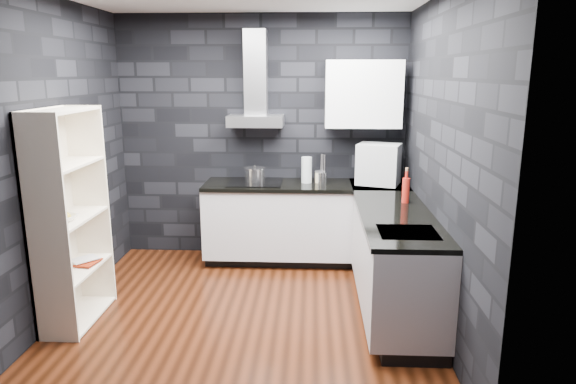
# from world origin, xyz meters

# --- Properties ---
(ground) EXTENTS (3.20, 3.20, 0.00)m
(ground) POSITION_xyz_m (0.00, 0.00, 0.00)
(ground) COLOR #411B0C
(wall_back) EXTENTS (3.20, 0.05, 2.70)m
(wall_back) POSITION_xyz_m (0.00, 1.62, 1.35)
(wall_back) COLOR black
(wall_back) RESTS_ON ground
(wall_front) EXTENTS (3.20, 0.05, 2.70)m
(wall_front) POSITION_xyz_m (0.00, -1.62, 1.35)
(wall_front) COLOR black
(wall_front) RESTS_ON ground
(wall_left) EXTENTS (0.05, 3.20, 2.70)m
(wall_left) POSITION_xyz_m (-1.62, 0.00, 1.35)
(wall_left) COLOR black
(wall_left) RESTS_ON ground
(wall_right) EXTENTS (0.05, 3.20, 2.70)m
(wall_right) POSITION_xyz_m (1.62, 0.00, 1.35)
(wall_right) COLOR black
(wall_right) RESTS_ON ground
(toekick_back) EXTENTS (2.18, 0.50, 0.10)m
(toekick_back) POSITION_xyz_m (0.50, 1.34, 0.05)
(toekick_back) COLOR black
(toekick_back) RESTS_ON ground
(toekick_right) EXTENTS (0.50, 1.78, 0.10)m
(toekick_right) POSITION_xyz_m (1.34, 0.10, 0.05)
(toekick_right) COLOR black
(toekick_right) RESTS_ON ground
(counter_back_cab) EXTENTS (2.20, 0.60, 0.76)m
(counter_back_cab) POSITION_xyz_m (0.50, 1.30, 0.48)
(counter_back_cab) COLOR silver
(counter_back_cab) RESTS_ON ground
(counter_right_cab) EXTENTS (0.60, 1.80, 0.76)m
(counter_right_cab) POSITION_xyz_m (1.30, 0.10, 0.48)
(counter_right_cab) COLOR silver
(counter_right_cab) RESTS_ON ground
(counter_back_top) EXTENTS (2.20, 0.62, 0.04)m
(counter_back_top) POSITION_xyz_m (0.50, 1.29, 0.88)
(counter_back_top) COLOR black
(counter_back_top) RESTS_ON counter_back_cab
(counter_right_top) EXTENTS (0.62, 1.80, 0.04)m
(counter_right_top) POSITION_xyz_m (1.29, 0.10, 0.88)
(counter_right_top) COLOR black
(counter_right_top) RESTS_ON counter_right_cab
(counter_corner_top) EXTENTS (0.62, 0.62, 0.04)m
(counter_corner_top) POSITION_xyz_m (1.30, 1.30, 0.88)
(counter_corner_top) COLOR black
(counter_corner_top) RESTS_ON counter_right_cab
(hood_body) EXTENTS (0.60, 0.34, 0.12)m
(hood_body) POSITION_xyz_m (-0.05, 1.43, 1.56)
(hood_body) COLOR #AEAEB3
(hood_body) RESTS_ON wall_back
(hood_chimney) EXTENTS (0.24, 0.20, 0.90)m
(hood_chimney) POSITION_xyz_m (-0.05, 1.50, 2.07)
(hood_chimney) COLOR #AEAEB3
(hood_chimney) RESTS_ON hood_body
(upper_cabinet) EXTENTS (0.80, 0.35, 0.70)m
(upper_cabinet) POSITION_xyz_m (1.10, 1.43, 1.85)
(upper_cabinet) COLOR white
(upper_cabinet) RESTS_ON wall_back
(cooktop) EXTENTS (0.58, 0.50, 0.01)m
(cooktop) POSITION_xyz_m (-0.05, 1.30, 0.91)
(cooktop) COLOR black
(cooktop) RESTS_ON counter_back_top
(sink_rim) EXTENTS (0.44, 0.40, 0.01)m
(sink_rim) POSITION_xyz_m (1.30, -0.40, 0.89)
(sink_rim) COLOR #AEAEB3
(sink_rim) RESTS_ON counter_right_top
(pot) EXTENTS (0.25, 0.25, 0.13)m
(pot) POSITION_xyz_m (-0.06, 1.35, 0.98)
(pot) COLOR #BCBCC0
(pot) RESTS_ON cooktop
(glass_vase) EXTENTS (0.15, 0.15, 0.28)m
(glass_vase) POSITION_xyz_m (0.51, 1.34, 1.04)
(glass_vase) COLOR silver
(glass_vase) RESTS_ON counter_back_top
(storage_jar) EXTENTS (0.11, 0.11, 0.11)m
(storage_jar) POSITION_xyz_m (0.65, 1.35, 0.96)
(storage_jar) COLOR beige
(storage_jar) RESTS_ON counter_back_top
(utensil_crock) EXTENTS (0.11, 0.11, 0.12)m
(utensil_crock) POSITION_xyz_m (0.68, 1.30, 0.96)
(utensil_crock) COLOR #BCBCC0
(utensil_crock) RESTS_ON counter_back_top
(appliance_garage) EXTENTS (0.51, 0.45, 0.43)m
(appliance_garage) POSITION_xyz_m (1.27, 1.27, 1.12)
(appliance_garage) COLOR silver
(appliance_garage) RESTS_ON counter_back_top
(red_bottle) EXTENTS (0.08, 0.08, 0.23)m
(red_bottle) POSITION_xyz_m (1.43, 0.50, 1.01)
(red_bottle) COLOR red
(red_bottle) RESTS_ON counter_right_top
(bookshelf) EXTENTS (0.50, 0.85, 1.80)m
(bookshelf) POSITION_xyz_m (-1.42, -0.17, 0.90)
(bookshelf) COLOR white
(bookshelf) RESTS_ON ground
(fruit_bowl) EXTENTS (0.26, 0.26, 0.05)m
(fruit_bowl) POSITION_xyz_m (-1.42, -0.29, 0.94)
(fruit_bowl) COLOR white
(fruit_bowl) RESTS_ON bookshelf
(book_red) EXTENTS (0.16, 0.05, 0.22)m
(book_red) POSITION_xyz_m (-1.43, -0.05, 0.57)
(book_red) COLOR maroon
(book_red) RESTS_ON bookshelf
(book_second) EXTENTS (0.13, 0.12, 0.22)m
(book_second) POSITION_xyz_m (-1.45, 0.01, 0.59)
(book_second) COLOR #B2B2B2
(book_second) RESTS_ON bookshelf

